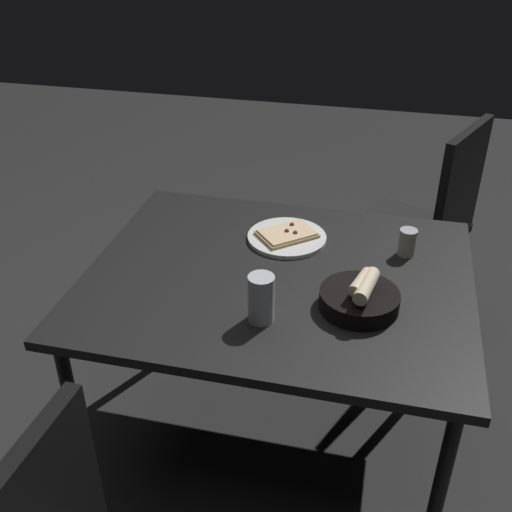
% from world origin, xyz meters
% --- Properties ---
extents(ground, '(8.00, 8.00, 0.00)m').
position_xyz_m(ground, '(0.00, 0.00, 0.00)').
color(ground, '#2A2A2A').
extents(dining_table, '(0.94, 1.16, 0.74)m').
position_xyz_m(dining_table, '(0.00, 0.00, 0.68)').
color(dining_table, black).
rests_on(dining_table, ground).
extents(pizza_plate, '(0.26, 0.26, 0.04)m').
position_xyz_m(pizza_plate, '(-0.21, -0.01, 0.76)').
color(pizza_plate, white).
rests_on(pizza_plate, dining_table).
extents(bread_basket, '(0.22, 0.22, 0.11)m').
position_xyz_m(bread_basket, '(0.12, 0.25, 0.78)').
color(bread_basket, black).
rests_on(bread_basket, dining_table).
extents(beer_glass, '(0.07, 0.07, 0.14)m').
position_xyz_m(beer_glass, '(0.23, -0.00, 0.81)').
color(beer_glass, silver).
rests_on(beer_glass, dining_table).
extents(pepper_shaker, '(0.06, 0.06, 0.09)m').
position_xyz_m(pepper_shaker, '(-0.21, 0.38, 0.78)').
color(pepper_shaker, '#BFB299').
rests_on(pepper_shaker, dining_table).
extents(chair_far, '(0.58, 0.58, 0.97)m').
position_xyz_m(chair_far, '(-0.87, 0.48, 0.55)').
color(chair_far, black).
rests_on(chair_far, ground).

